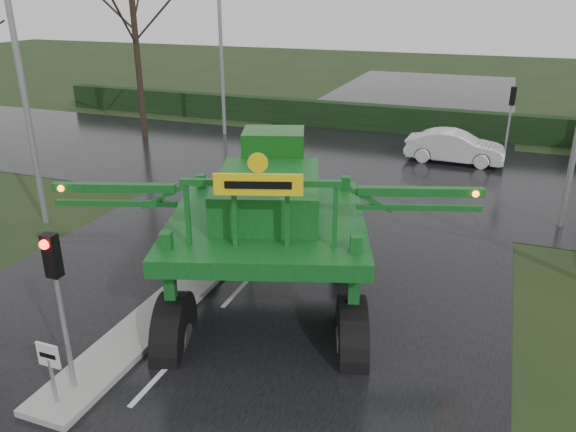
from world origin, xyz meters
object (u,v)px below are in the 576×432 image
(crop_sprayer, at_px, (168,229))
(white_sedan, at_px, (453,162))
(traffic_signal_near, at_px, (56,280))
(keep_left_sign, at_px, (50,364))
(traffic_signal_far, at_px, (511,107))
(street_light_left_far, at_px, (225,24))
(street_light_left_near, at_px, (23,47))
(traffic_signal_mid, at_px, (247,161))

(crop_sprayer, bearing_deg, white_sedan, 56.14)
(traffic_signal_near, bearing_deg, white_sedan, 74.32)
(crop_sprayer, bearing_deg, keep_left_sign, -123.27)
(traffic_signal_far, bearing_deg, keep_left_sign, 70.07)
(traffic_signal_near, height_order, traffic_signal_far, same)
(traffic_signal_near, bearing_deg, crop_sprayer, 72.53)
(keep_left_sign, xyz_separation_m, street_light_left_far, (-6.89, 21.50, 4.93))
(keep_left_sign, relative_size, street_light_left_near, 0.14)
(traffic_signal_mid, distance_m, white_sedan, 12.86)
(street_light_left_far, bearing_deg, traffic_signal_far, 0.03)
(traffic_signal_near, distance_m, white_sedan, 20.73)
(traffic_signal_mid, bearing_deg, keep_left_sign, -90.00)
(traffic_signal_far, relative_size, street_light_left_near, 0.35)
(traffic_signal_far, xyz_separation_m, white_sedan, (-2.24, -1.21, -2.59))
(traffic_signal_mid, distance_m, street_light_left_near, 7.83)
(crop_sprayer, distance_m, white_sedan, 18.06)
(traffic_signal_far, distance_m, street_light_left_near, 20.58)
(traffic_signal_mid, xyz_separation_m, street_light_left_far, (-6.89, 12.51, 3.40))
(traffic_signal_near, bearing_deg, traffic_signal_mid, 90.00)
(street_light_left_far, bearing_deg, street_light_left_near, -90.00)
(keep_left_sign, bearing_deg, white_sedan, 74.68)
(traffic_signal_near, relative_size, traffic_signal_mid, 1.00)
(keep_left_sign, distance_m, traffic_signal_mid, 9.12)
(traffic_signal_near, relative_size, white_sedan, 0.78)
(traffic_signal_near, distance_m, traffic_signal_far, 22.42)
(traffic_signal_near, distance_m, traffic_signal_mid, 8.50)
(keep_left_sign, bearing_deg, traffic_signal_mid, 90.00)
(keep_left_sign, height_order, street_light_left_far, street_light_left_far)
(street_light_left_near, distance_m, street_light_left_far, 14.00)
(traffic_signal_far, bearing_deg, street_light_left_far, 0.03)
(street_light_left_far, relative_size, white_sedan, 2.20)
(traffic_signal_far, relative_size, crop_sprayer, 0.36)
(keep_left_sign, xyz_separation_m, white_sedan, (5.56, 20.30, -1.06))
(traffic_signal_mid, height_order, crop_sprayer, crop_sprayer)
(white_sedan, bearing_deg, keep_left_sign, 166.20)
(street_light_left_far, bearing_deg, traffic_signal_near, -71.83)
(street_light_left_far, height_order, white_sedan, street_light_left_far)
(traffic_signal_near, xyz_separation_m, street_light_left_near, (-6.89, 7.01, 3.40))
(white_sedan, bearing_deg, street_light_left_near, 137.30)
(traffic_signal_near, distance_m, street_light_left_near, 10.40)
(white_sedan, bearing_deg, traffic_signal_far, -60.11)
(street_light_left_near, bearing_deg, traffic_signal_mid, 12.21)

